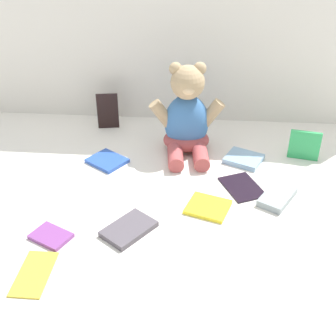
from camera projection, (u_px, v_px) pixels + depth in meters
ground_plane at (165, 178)px, 1.29m from camera, size 3.20×3.20×0.00m
backdrop_drape at (175, 27)px, 1.47m from camera, size 1.53×0.03×0.66m
teddy_bear at (187, 120)px, 1.38m from camera, size 0.24×0.22×0.29m
book_case_0 at (51, 236)px, 1.07m from camera, size 0.11×0.10×0.01m
book_case_1 at (107, 161)px, 1.36m from camera, size 0.14×0.14×0.01m
book_case_2 at (129, 229)px, 1.09m from camera, size 0.14×0.15×0.01m
book_case_3 at (208, 207)px, 1.17m from camera, size 0.13×0.13×0.01m
book_case_4 at (304, 145)px, 1.36m from camera, size 0.10×0.04×0.09m
book_case_5 at (244, 159)px, 1.37m from camera, size 0.14×0.13×0.02m
book_case_6 at (277, 197)px, 1.20m from camera, size 0.12×0.14×0.02m
book_case_7 at (242, 186)px, 1.25m from camera, size 0.14×0.16×0.01m
book_case_8 at (34, 273)px, 0.97m from camera, size 0.07×0.14×0.01m
book_case_9 at (108, 111)px, 1.53m from camera, size 0.07×0.02×0.13m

